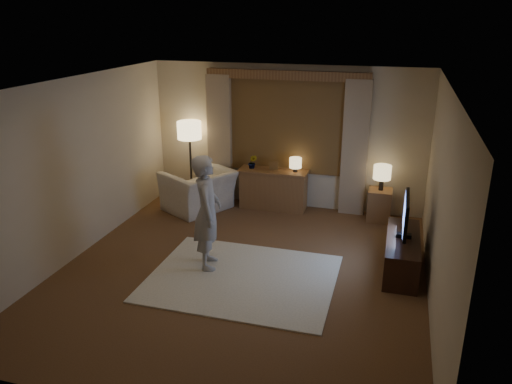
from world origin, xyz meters
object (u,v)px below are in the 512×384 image
(sideboard, at_px, (273,190))
(armchair, at_px, (199,191))
(tv_stand, at_px, (402,253))
(person, at_px, (207,212))
(side_table, at_px, (379,205))

(sideboard, bearing_deg, armchair, -160.75)
(tv_stand, height_order, person, person)
(armchair, relative_size, tv_stand, 0.81)
(sideboard, relative_size, person, 0.73)
(tv_stand, distance_m, person, 2.79)
(sideboard, bearing_deg, tv_stand, -37.83)
(armchair, bearing_deg, sideboard, 138.57)
(sideboard, height_order, side_table, sideboard)
(armchair, xyz_separation_m, person, (0.97, -2.01, 0.47))
(sideboard, height_order, person, person)
(person, bearing_deg, armchair, 7.68)
(side_table, distance_m, person, 3.34)
(tv_stand, relative_size, person, 0.86)
(tv_stand, bearing_deg, side_table, 102.89)
(armchair, xyz_separation_m, side_table, (3.21, 0.40, -0.09))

